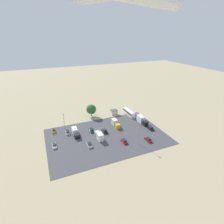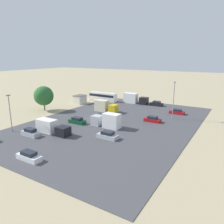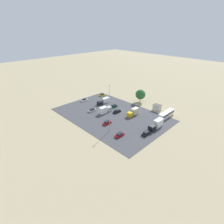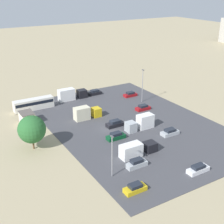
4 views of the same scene
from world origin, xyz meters
TOP-DOWN VIEW (x-y plane):
  - ground_plane at (0.00, 0.00)m, footprint 400.00×400.00m
  - parking_lot_surface at (0.00, 6.66)m, footprint 57.91×38.61m
  - shed_building at (-13.68, -16.02)m, footprint 4.28×3.35m
  - bus at (-21.95, -11.54)m, footprint 2.55×11.28m
  - parked_car_0 at (-24.09, 9.13)m, footprint 1.92×4.27m
  - parked_car_1 at (-5.58, 14.79)m, footprint 1.90×4.23m
  - parked_car_2 at (5.61, -1.04)m, footprint 1.83×4.46m
  - parked_car_3 at (24.06, -8.47)m, footprint 1.76×4.05m
  - parked_car_4 at (10.34, 11.09)m, footprint 2.00×4.41m
  - parked_car_5 at (25.27, 5.27)m, footprint 1.72×4.59m
  - parked_car_6 at (-0.33, 2.35)m, footprint 1.98×4.53m
  - parked_car_7 at (-16.84, 18.05)m, footprint 1.89×4.26m
  - parked_car_8 at (17.72, -3.72)m, footprint 1.72×4.34m
  - parked_truck_0 at (4.18, 7.11)m, footprint 2.39×7.37m
  - parked_truck_1 at (-23.88, 0.77)m, footprint 2.49×8.99m
  - parked_truck_2 at (14.12, -1.24)m, footprint 2.39×8.50m
  - parked_truck_3 at (-8.36, -1.77)m, footprint 2.43×7.35m
  - tree_near_shed at (0.26, -18.77)m, footprint 6.01×6.01m
  - light_pole_lot_centre at (18.08, -9.53)m, footprint 0.90×0.28m
  - light_pole_lot_edge at (-11.02, 18.37)m, footprint 0.90×0.28m

SIDE VIEW (x-z plane):
  - ground_plane at x=0.00m, z-range 0.00..0.00m
  - parking_lot_surface at x=0.00m, z-range 0.00..0.08m
  - parked_car_7 at x=-16.84m, z-range -0.04..1.43m
  - parked_car_4 at x=10.34m, z-range -0.04..1.44m
  - parked_car_5 at x=25.27m, z-range -0.04..1.45m
  - parked_car_1 at x=-5.58m, z-range -0.04..1.45m
  - parked_car_3 at x=24.06m, z-range -0.05..1.46m
  - parked_car_2 at x=5.61m, z-range -0.05..1.53m
  - parked_car_6 at x=-0.33m, z-range -0.06..1.58m
  - parked_car_0 at x=-24.09m, z-range -0.06..1.59m
  - parked_car_8 at x=17.72m, z-range -0.06..1.60m
  - parked_truck_2 at x=14.12m, z-range -0.04..2.87m
  - shed_building at x=-13.68m, z-range 0.01..3.01m
  - parked_truck_3 at x=-8.36m, z-range -0.06..3.34m
  - parked_truck_0 at x=4.18m, z-range -0.07..3.40m
  - parked_truck_1 at x=-23.88m, z-range -0.07..3.49m
  - bus at x=-21.95m, z-range 0.20..3.29m
  - tree_near_shed at x=0.26m, z-range 0.82..8.49m
  - light_pole_lot_centre at x=18.08m, z-range 0.51..8.90m
  - light_pole_lot_edge at x=-11.02m, z-range 0.52..10.53m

